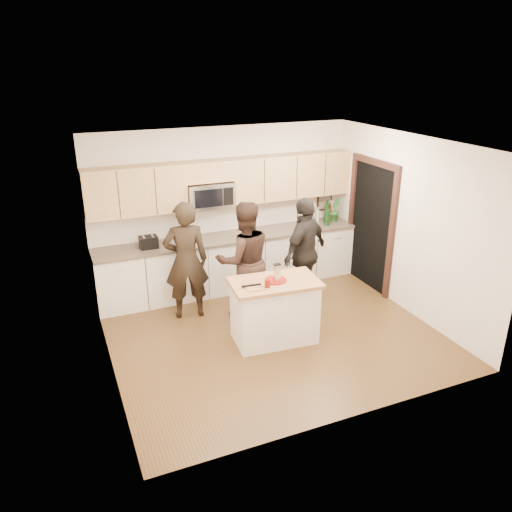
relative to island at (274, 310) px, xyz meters
name	(u,v)px	position (x,y,z in m)	size (l,w,h in m)	color
floor	(272,333)	(0.05, 0.16, -0.45)	(4.50, 4.50, 0.00)	brown
room_shell	(274,219)	(0.05, 0.16, 1.28)	(4.52, 4.02, 2.71)	beige
back_cabinetry	(231,262)	(0.05, 1.85, 0.02)	(4.50, 0.66, 0.94)	white
upper_cabinetry	(229,181)	(0.08, 2.00, 1.39)	(4.50, 0.33, 0.75)	tan
microwave	(210,195)	(-0.26, 1.96, 1.20)	(0.76, 0.41, 0.40)	silver
doorway	(371,221)	(2.28, 1.06, 0.70)	(0.06, 1.25, 2.20)	black
framed_picture	(324,200)	(2.00, 2.15, 0.83)	(0.30, 0.03, 0.38)	black
dish_towel	(179,256)	(-0.90, 1.67, 0.35)	(0.34, 0.60, 0.48)	white
island	(274,310)	(0.00, 0.00, 0.00)	(1.26, 0.80, 0.90)	white
red_plate	(276,280)	(0.02, 0.01, 0.45)	(0.30, 0.30, 0.02)	maroon
box_grater	(277,272)	(0.01, -0.04, 0.59)	(0.09, 0.06, 0.25)	silver
drink_glass	(267,283)	(-0.17, -0.13, 0.50)	(0.07, 0.07, 0.11)	maroon
cutting_board	(255,288)	(-0.34, -0.10, 0.45)	(0.24, 0.19, 0.02)	#AF7A49
tongs	(251,285)	(-0.37, -0.05, 0.47)	(0.27, 0.03, 0.02)	black
knife	(262,286)	(-0.24, -0.12, 0.46)	(0.18, 0.02, 0.01)	silver
toaster	(149,242)	(-1.32, 1.83, 0.58)	(0.28, 0.21, 0.19)	black
bottle_cluster	(325,213)	(1.85, 1.88, 0.67)	(0.58, 0.33, 0.40)	black
orchid	(334,210)	(2.06, 1.88, 0.69)	(0.23, 0.19, 0.42)	#2C6E2C
woman_left	(186,261)	(-0.91, 1.16, 0.45)	(0.66, 0.43, 1.82)	black
woman_center	(244,260)	(-0.11, 0.85, 0.45)	(0.88, 0.68, 1.80)	black
woman_right	(305,252)	(0.91, 0.84, 0.43)	(1.03, 0.43, 1.76)	black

